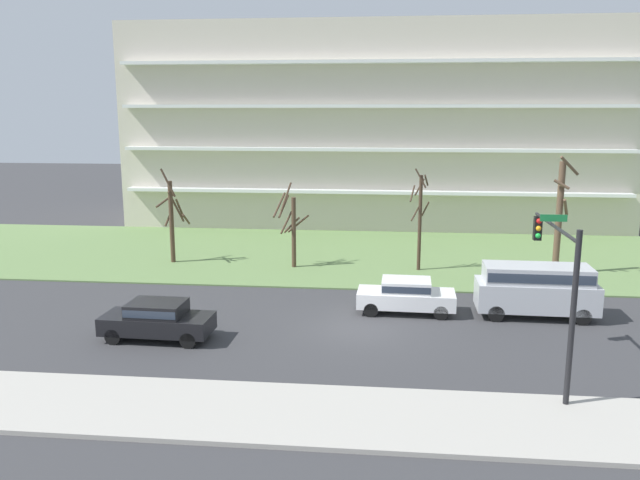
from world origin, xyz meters
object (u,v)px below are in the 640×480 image
(tree_left, at_px, (292,226))
(tree_right, at_px, (559,216))
(tree_center, at_px, (420,218))
(sedan_white_near_left, at_px, (406,294))
(van_silver_center_right, at_px, (536,287))
(sedan_black_center_left, at_px, (157,319))
(traffic_signal_mast, at_px, (558,271))
(tree_far_left, at_px, (173,218))

(tree_left, bearing_deg, tree_right, -1.05)
(tree_center, distance_m, sedan_white_near_left, 8.22)
(sedan_white_near_left, xyz_separation_m, van_silver_center_right, (5.74, 0.00, 0.52))
(tree_left, relative_size, sedan_black_center_left, 1.12)
(tree_right, xyz_separation_m, sedan_white_near_left, (-8.53, -7.62, -2.51))
(tree_right, bearing_deg, sedan_black_center_left, -146.88)
(tree_left, xyz_separation_m, tree_center, (7.35, -0.04, 0.61))
(van_silver_center_right, bearing_deg, tree_right, -108.84)
(tree_right, relative_size, sedan_black_center_left, 1.51)
(tree_right, xyz_separation_m, traffic_signal_mast, (-3.84, -14.74, 0.53))
(tree_center, height_order, van_silver_center_right, tree_center)
(tree_right, xyz_separation_m, sedan_black_center_left, (-18.59, -12.12, -2.51))
(traffic_signal_mast, bearing_deg, tree_center, 104.05)
(tree_right, relative_size, traffic_signal_mast, 1.19)
(tree_far_left, height_order, tree_center, tree_center)
(tree_right, bearing_deg, van_silver_center_right, -110.12)
(sedan_white_near_left, distance_m, traffic_signal_mast, 9.05)
(tree_left, distance_m, traffic_signal_mast, 18.73)
(tree_center, bearing_deg, van_silver_center_right, -58.61)
(tree_left, xyz_separation_m, traffic_signal_mast, (11.10, -15.01, 1.43))
(tree_left, bearing_deg, sedan_black_center_left, -106.39)
(traffic_signal_mast, bearing_deg, tree_far_left, 140.00)
(sedan_black_center_left, height_order, van_silver_center_right, van_silver_center_right)
(sedan_white_near_left, bearing_deg, tree_center, -94.97)
(tree_left, relative_size, tree_center, 0.84)
(tree_far_left, relative_size, tree_left, 1.16)
(tree_far_left, distance_m, van_silver_center_right, 21.11)
(tree_far_left, height_order, sedan_black_center_left, tree_far_left)
(tree_center, xyz_separation_m, van_silver_center_right, (4.80, -7.86, -1.70))
(tree_far_left, bearing_deg, van_silver_center_right, -23.09)
(tree_center, bearing_deg, tree_left, 179.72)
(tree_right, height_order, sedan_black_center_left, tree_right)
(tree_center, distance_m, tree_right, 7.60)
(tree_far_left, distance_m, sedan_white_near_left, 16.06)
(sedan_black_center_left, bearing_deg, tree_far_left, 107.51)
(van_silver_center_right, bearing_deg, traffic_signal_mast, 82.90)
(tree_left, relative_size, traffic_signal_mast, 0.88)
(tree_right, relative_size, sedan_white_near_left, 1.51)
(tree_right, height_order, sedan_white_near_left, tree_right)
(tree_right, relative_size, van_silver_center_right, 1.28)
(sedan_black_center_left, distance_m, traffic_signal_mast, 15.28)
(tree_left, height_order, traffic_signal_mast, traffic_signal_mast)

